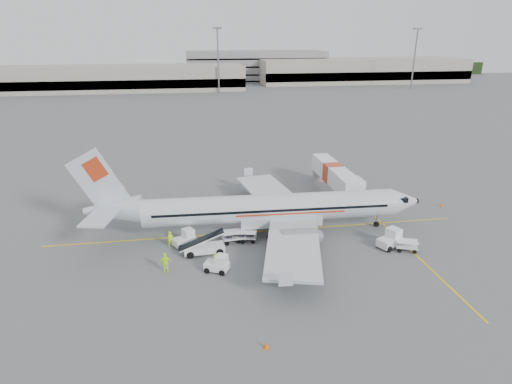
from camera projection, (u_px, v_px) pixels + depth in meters
ground at (259, 232)px, 45.81m from camera, size 360.00×360.00×0.00m
stripe_lead at (259, 232)px, 45.81m from camera, size 44.00×0.20×0.01m
stripe_cross at (418, 257)px, 40.49m from camera, size 0.20×20.00×0.01m
terminal_west at (95, 79)px, 158.72m from camera, size 110.00×22.00×9.00m
terminal_east at (361, 70)px, 188.83m from camera, size 90.00×26.00×10.00m
parking_garage at (255, 65)px, 195.33m from camera, size 62.00×24.00×14.00m
treeline at (199, 72)px, 206.88m from camera, size 300.00×3.00×6.00m
mast_center at (218, 61)px, 152.06m from camera, size 3.20×1.20×22.00m
mast_east at (414, 59)px, 163.23m from camera, size 3.20×1.20×22.00m
aircraft at (271, 190)px, 44.00m from camera, size 35.78×28.54×9.59m
jet_bridge at (333, 179)px, 56.09m from camera, size 3.18×15.38×4.02m
belt_loader at (204, 240)px, 40.85m from camera, size 5.29×2.27×2.81m
tug_fore at (390, 239)px, 42.15m from camera, size 2.79×2.32×1.87m
tug_mid at (217, 263)px, 37.89m from camera, size 2.39×1.96×1.61m
tug_aft at (184, 238)px, 42.50m from camera, size 2.48×2.10×1.67m
cart_loaded_a at (246, 236)px, 43.53m from camera, size 2.31×1.66×1.09m
cart_loaded_b at (234, 237)px, 43.32m from camera, size 2.41×1.56×1.20m
cart_empty_a at (283, 247)px, 41.27m from camera, size 2.63×2.05×1.20m
cart_empty_b at (407, 246)px, 41.59m from camera, size 2.33×1.81×1.07m
cone_nose at (442, 204)px, 52.53m from camera, size 0.33×0.33×0.54m
cone_port at (269, 181)px, 60.59m from camera, size 0.34×0.34×0.56m
cone_stbd at (266, 345)px, 28.68m from camera, size 0.35×0.35×0.58m
crew_a at (170, 239)px, 42.33m from camera, size 0.62×0.44×1.61m
crew_b at (191, 235)px, 43.06m from camera, size 1.00×0.92×1.67m
crew_c at (217, 262)px, 38.10m from camera, size 0.99×1.19×1.60m
crew_d at (166, 263)px, 37.73m from camera, size 1.11×0.52×1.86m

